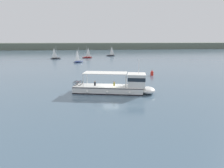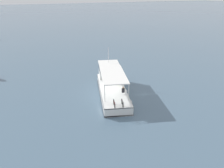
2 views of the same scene
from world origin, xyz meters
TOP-DOWN VIEW (x-y plane):
  - ground_plane at (0.00, 0.00)m, footprint 400.00×400.00m
  - ferry_main at (1.05, -0.97)m, footprint 13.07×6.22m

SIDE VIEW (x-z plane):
  - ground_plane at x=0.00m, z-range 0.00..0.00m
  - ferry_main at x=1.05m, z-range -1.65..3.67m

